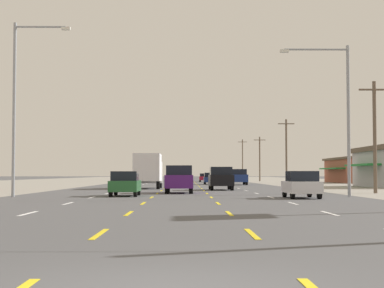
% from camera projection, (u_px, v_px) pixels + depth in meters
% --- Properties ---
extents(ground_plane, '(572.00, 572.00, 0.00)m').
position_uv_depth(ground_plane, '(183.00, 186.00, 73.38)').
color(ground_plane, '#4C4C4F').
extents(lane_markings, '(10.64, 227.60, 0.01)m').
position_uv_depth(lane_markings, '(184.00, 182.00, 111.84)').
color(lane_markings, white).
rests_on(lane_markings, ground).
extents(signal_span_wire, '(27.13, 0.53, 8.89)m').
position_uv_depth(signal_span_wire, '(182.00, 31.00, 16.36)').
color(signal_span_wire, brown).
rests_on(signal_span_wire, ground).
extents(hatchback_far_right_nearest, '(1.72, 3.90, 1.54)m').
position_uv_depth(hatchback_far_right_nearest, '(301.00, 184.00, 35.96)').
color(hatchback_far_right_nearest, silver).
rests_on(hatchback_far_right_nearest, ground).
extents(hatchback_inner_left_near, '(1.72, 3.90, 1.54)m').
position_uv_depth(hatchback_inner_left_near, '(125.00, 184.00, 39.25)').
color(hatchback_inner_left_near, '#235B2D').
rests_on(hatchback_inner_left_near, ground).
extents(suv_center_turn_mid, '(1.98, 4.90, 1.98)m').
position_uv_depth(suv_center_turn_mid, '(179.00, 179.00, 45.45)').
color(suv_center_turn_mid, '#4C196B').
rests_on(suv_center_turn_mid, ground).
extents(suv_inner_right_midfar, '(1.98, 4.90, 1.98)m').
position_uv_depth(suv_inner_right_midfar, '(221.00, 178.00, 54.22)').
color(suv_inner_right_midfar, black).
rests_on(suv_inner_right_midfar, ground).
extents(box_truck_inner_left_far, '(2.40, 7.20, 3.23)m').
position_uv_depth(box_truck_inner_left_far, '(148.00, 169.00, 59.47)').
color(box_truck_inner_left_far, white).
rests_on(box_truck_inner_left_far, ground).
extents(suv_far_right_farther, '(1.98, 4.90, 1.98)m').
position_uv_depth(suv_far_right_farther, '(239.00, 177.00, 79.49)').
color(suv_far_right_farther, navy).
rests_on(suv_far_right_farther, ground).
extents(hatchback_inner_right_farthest, '(1.72, 3.90, 1.54)m').
position_uv_depth(hatchback_inner_right_farthest, '(210.00, 178.00, 82.84)').
color(hatchback_inner_right_farthest, navy).
rests_on(hatchback_inner_right_farthest, ground).
extents(sedan_inner_right_distant_a, '(1.80, 4.50, 1.46)m').
position_uv_depth(sedan_inner_right_distant_a, '(205.00, 178.00, 108.85)').
color(sedan_inner_right_distant_a, maroon).
rests_on(sedan_inner_right_distant_a, ground).
extents(storefront_right_row_2, '(14.88, 17.40, 3.94)m').
position_uv_depth(storefront_right_row_2, '(378.00, 170.00, 99.10)').
color(storefront_right_row_2, '#A35642').
rests_on(storefront_right_row_2, ground).
extents(streetlight_left_row_0, '(3.45, 0.26, 10.58)m').
position_uv_depth(streetlight_left_row_0, '(19.00, 98.00, 38.18)').
color(streetlight_left_row_0, gray).
rests_on(streetlight_left_row_0, ground).
extents(streetlight_right_row_0, '(4.24, 0.26, 9.23)m').
position_uv_depth(streetlight_right_row_0, '(341.00, 108.00, 38.36)').
color(streetlight_right_row_0, gray).
rests_on(streetlight_right_row_0, ground).
extents(utility_pole_right_row_0, '(2.20, 0.26, 8.02)m').
position_uv_depth(utility_pole_right_row_0, '(375.00, 134.00, 45.04)').
color(utility_pole_right_row_0, brown).
rests_on(utility_pole_right_row_0, ground).
extents(utility_pole_right_row_1, '(2.20, 0.26, 8.66)m').
position_uv_depth(utility_pole_right_row_1, '(286.00, 150.00, 83.91)').
color(utility_pole_right_row_1, brown).
rests_on(utility_pole_right_row_1, ground).
extents(utility_pole_right_row_2, '(2.20, 0.26, 8.42)m').
position_uv_depth(utility_pole_right_row_2, '(260.00, 158.00, 119.49)').
color(utility_pole_right_row_2, brown).
rests_on(utility_pole_right_row_2, ground).
extents(utility_pole_right_row_3, '(2.20, 0.26, 9.81)m').
position_uv_depth(utility_pole_right_row_3, '(243.00, 159.00, 154.22)').
color(utility_pole_right_row_3, brown).
rests_on(utility_pole_right_row_3, ground).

